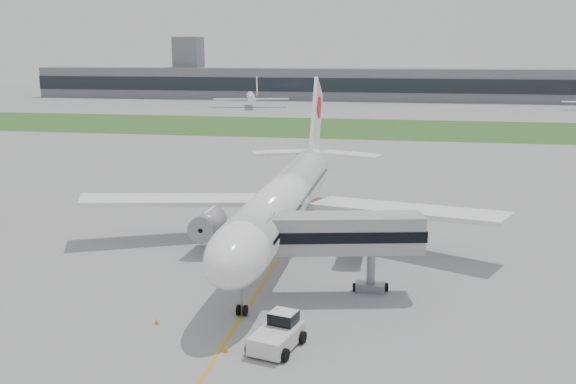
% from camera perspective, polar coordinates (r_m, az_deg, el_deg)
% --- Properties ---
extents(ground, '(600.00, 600.00, 0.00)m').
position_cam_1_polar(ground, '(67.62, -0.89, -5.96)').
color(ground, gray).
rests_on(ground, ground).
extents(apron_markings, '(70.00, 70.00, 0.04)m').
position_cam_1_polar(apron_markings, '(62.99, -1.80, -7.37)').
color(apron_markings, orange).
rests_on(apron_markings, ground).
extents(grass_strip, '(600.00, 50.00, 0.02)m').
position_cam_1_polar(grass_strip, '(184.57, 6.56, 5.67)').
color(grass_strip, '#345C22').
rests_on(grass_strip, ground).
extents(terminal_building, '(320.00, 22.30, 14.00)m').
position_cam_1_polar(terminal_building, '(293.40, 8.17, 9.46)').
color(terminal_building, slate).
rests_on(terminal_building, ground).
extents(control_tower, '(12.00, 12.00, 56.00)m').
position_cam_1_polar(control_tower, '(313.02, -8.72, 8.33)').
color(control_tower, slate).
rests_on(control_tower, ground).
extents(airliner, '(48.13, 53.95, 17.88)m').
position_cam_1_polar(airliner, '(70.71, -0.12, -0.38)').
color(airliner, white).
rests_on(airliner, ground).
extents(pushback_tug, '(4.04, 5.16, 2.39)m').
position_cam_1_polar(pushback_tug, '(48.16, -0.86, -12.38)').
color(pushback_tug, silver).
rests_on(pushback_tug, ground).
extents(jet_bridge, '(16.01, 7.77, 7.52)m').
position_cam_1_polar(jet_bridge, '(56.41, 3.31, -3.82)').
color(jet_bridge, '#A6A6A9').
rests_on(jet_bridge, ground).
extents(safety_cone_left, '(0.37, 0.37, 0.52)m').
position_cam_1_polar(safety_cone_left, '(53.09, -11.61, -11.21)').
color(safety_cone_left, orange).
rests_on(safety_cone_left, ground).
extents(safety_cone_right, '(0.41, 0.41, 0.56)m').
position_cam_1_polar(safety_cone_right, '(47.88, -5.58, -13.69)').
color(safety_cone_right, orange).
rests_on(safety_cone_right, ground).
extents(ground_crew_near, '(0.84, 0.72, 1.94)m').
position_cam_1_polar(ground_crew_near, '(49.38, 0.37, -11.89)').
color(ground_crew_near, '#B5FF2A').
rests_on(ground_crew_near, ground).
extents(distant_aircraft_left, '(35.05, 32.66, 11.17)m').
position_cam_1_polar(distant_aircraft_left, '(252.77, -3.29, 7.52)').
color(distant_aircraft_left, white).
rests_on(distant_aircraft_left, ground).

